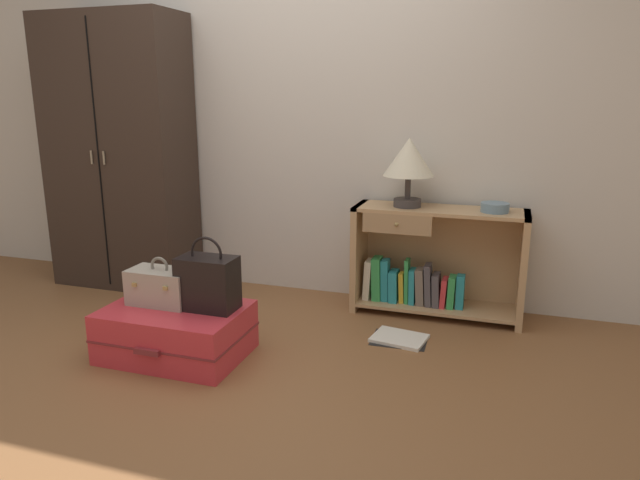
# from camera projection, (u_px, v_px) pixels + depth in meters

# --- Properties ---
(ground_plane) EXTENTS (9.00, 9.00, 0.00)m
(ground_plane) POSITION_uv_depth(u_px,v_px,m) (204.00, 381.00, 2.81)
(ground_plane) COLOR brown
(back_wall) EXTENTS (6.40, 0.10, 2.60)m
(back_wall) POSITION_uv_depth(u_px,v_px,m) (305.00, 104.00, 3.87)
(back_wall) COLOR beige
(back_wall) RESTS_ON ground_plane
(wardrobe) EXTENTS (1.00, 0.47, 1.90)m
(wardrobe) POSITION_uv_depth(u_px,v_px,m) (120.00, 154.00, 4.08)
(wardrobe) COLOR #33261E
(wardrobe) RESTS_ON ground_plane
(bookshelf) EXTENTS (1.05, 0.34, 0.68)m
(bookshelf) POSITION_uv_depth(u_px,v_px,m) (430.00, 264.00, 3.62)
(bookshelf) COLOR tan
(bookshelf) RESTS_ON ground_plane
(table_lamp) EXTENTS (0.31, 0.31, 0.42)m
(table_lamp) POSITION_uv_depth(u_px,v_px,m) (409.00, 160.00, 3.49)
(table_lamp) COLOR #3D3838
(table_lamp) RESTS_ON bookshelf
(bowl) EXTENTS (0.16, 0.16, 0.05)m
(bowl) POSITION_uv_depth(u_px,v_px,m) (495.00, 207.00, 3.40)
(bowl) COLOR slate
(bowl) RESTS_ON bookshelf
(suitcase_large) EXTENTS (0.74, 0.53, 0.27)m
(suitcase_large) POSITION_uv_depth(u_px,v_px,m) (176.00, 332.00, 3.06)
(suitcase_large) COLOR #D1333D
(suitcase_large) RESTS_ON ground_plane
(train_case) EXTENTS (0.34, 0.20, 0.26)m
(train_case) POSITION_uv_depth(u_px,v_px,m) (161.00, 286.00, 3.07)
(train_case) COLOR #A89E8E
(train_case) RESTS_ON suitcase_large
(handbag) EXTENTS (0.30, 0.18, 0.39)m
(handbag) POSITION_uv_depth(u_px,v_px,m) (208.00, 282.00, 2.98)
(handbag) COLOR black
(handbag) RESTS_ON suitcase_large
(bottle) EXTENTS (0.06, 0.06, 0.17)m
(bottle) POSITION_uv_depth(u_px,v_px,m) (107.00, 329.00, 3.24)
(bottle) COLOR white
(bottle) RESTS_ON ground_plane
(open_book_on_floor) EXTENTS (0.33, 0.27, 0.02)m
(open_book_on_floor) POSITION_uv_depth(u_px,v_px,m) (399.00, 339.00, 3.28)
(open_book_on_floor) COLOR white
(open_book_on_floor) RESTS_ON ground_plane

